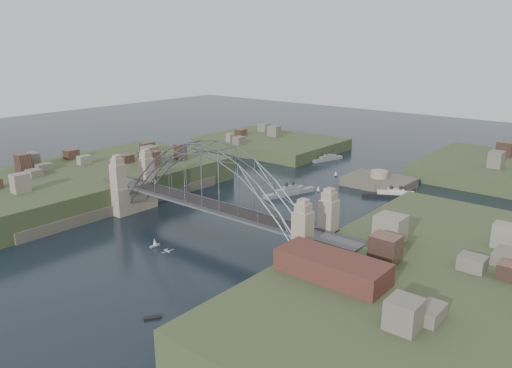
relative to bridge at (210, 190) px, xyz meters
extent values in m
plane|color=black|center=(0.00, 0.00, -12.32)|extent=(500.00, 500.00, 0.00)
cube|color=#525254|center=(0.00, 0.00, -4.32)|extent=(84.00, 6.00, 0.70)
cube|color=#50535B|center=(0.00, -3.00, -3.77)|extent=(84.00, 0.25, 0.50)
cube|color=#50535B|center=(0.00, 3.00, -3.77)|extent=(84.00, 0.25, 0.50)
cube|color=black|center=(0.00, 0.00, -3.77)|extent=(55.20, 5.20, 0.35)
cube|color=gray|center=(-31.50, -5.00, -3.47)|extent=(3.40, 3.40, 17.70)
cube|color=gray|center=(-31.50, 5.00, -3.47)|extent=(3.40, 3.40, 17.70)
cube|color=gray|center=(31.50, -5.00, -3.47)|extent=(3.40, 3.40, 17.70)
cube|color=gray|center=(31.50, 5.00, -3.47)|extent=(3.40, 3.40, 17.70)
cube|color=gray|center=(-31.50, 0.00, -8.32)|extent=(4.08, 13.80, 8.00)
cube|color=gray|center=(31.50, 0.00, -8.32)|extent=(4.08, 13.80, 8.00)
cube|color=#3C4929|center=(-58.00, 0.00, -10.32)|extent=(50.00, 90.00, 12.00)
cube|color=#514C3F|center=(-35.50, 0.00, -11.32)|extent=(6.00, 70.00, 4.00)
cube|color=#3C4929|center=(58.00, 0.00, -10.32)|extent=(50.00, 90.00, 12.00)
cube|color=#514C3F|center=(35.50, 0.00, -11.32)|extent=(6.00, 70.00, 4.00)
cube|color=#3C4929|center=(-55.00, 95.00, -11.82)|extent=(60.00, 45.00, 9.00)
cube|color=#514C3F|center=(12.00, 70.00, -12.82)|extent=(22.00, 16.00, 7.00)
cylinder|color=gray|center=(12.00, 70.00, -8.12)|extent=(6.00, 6.00, 2.40)
cube|color=#592D26|center=(44.00, -14.00, -2.32)|extent=(20.00, 8.00, 4.00)
cube|color=#525254|center=(39.00, -28.00, -11.62)|extent=(4.00, 22.00, 1.40)
cube|color=gray|center=(-5.61, 41.93, -11.90)|extent=(8.42, 19.09, 1.71)
cube|color=gray|center=(-5.61, 41.93, -10.61)|extent=(5.12, 10.66, 1.28)
cube|color=gray|center=(-5.61, 41.93, -9.65)|extent=(2.84, 5.01, 0.86)
cylinder|color=black|center=(-6.03, 40.65, -8.90)|extent=(0.92, 0.92, 1.71)
cylinder|color=black|center=(-5.19, 43.21, -8.90)|extent=(0.92, 0.92, 1.71)
cylinder|color=#50535B|center=(-7.40, 36.44, -9.12)|extent=(0.17, 0.17, 4.28)
cylinder|color=#50535B|center=(-3.82, 47.42, -9.12)|extent=(0.17, 0.17, 4.28)
cube|color=gray|center=(-21.76, 91.45, -11.94)|extent=(6.03, 15.27, 1.53)
cube|color=gray|center=(-21.76, 91.45, -10.80)|extent=(3.72, 8.51, 1.14)
cube|color=gray|center=(-21.76, 91.45, -9.94)|extent=(2.11, 3.98, 0.76)
cylinder|color=black|center=(-22.04, 90.42, -9.27)|extent=(0.76, 0.76, 1.53)
cylinder|color=black|center=(-21.48, 92.48, -9.27)|extent=(0.76, 0.76, 1.53)
cylinder|color=#50535B|center=(-22.96, 87.03, -9.46)|extent=(0.15, 0.15, 3.81)
cylinder|color=#50535B|center=(-20.56, 95.87, -9.46)|extent=(0.15, 0.15, 3.81)
cube|color=black|center=(22.20, 61.25, -11.94)|extent=(19.58, 12.79, 1.52)
cube|color=silver|center=(22.20, 61.25, -10.80)|extent=(11.05, 7.53, 1.14)
cube|color=silver|center=(22.20, 61.25, -9.95)|extent=(5.32, 3.94, 0.76)
cylinder|color=black|center=(20.93, 60.53, -9.28)|extent=(1.03, 1.03, 1.52)
cylinder|color=black|center=(23.47, 61.97, -9.28)|extent=(1.03, 1.03, 1.52)
cylinder|color=#50535B|center=(16.75, 58.16, -9.47)|extent=(0.15, 0.15, 3.80)
cylinder|color=#50535B|center=(27.65, 64.34, -9.47)|extent=(0.15, 0.15, 3.80)
cube|color=silver|center=(9.21, -22.07, -6.46)|extent=(1.47, 0.46, 0.25)
cube|color=silver|center=(9.21, -22.07, -6.42)|extent=(0.63, 2.90, 0.05)
cube|color=silver|center=(8.49, -21.97, -6.33)|extent=(0.26, 0.92, 0.32)
cube|color=silver|center=(-17.08, 20.65, -12.17)|extent=(2.82, 2.54, 0.45)
cube|color=silver|center=(11.62, 34.54, -12.17)|extent=(1.72, 0.59, 0.45)
cube|color=silver|center=(-5.91, -13.54, -12.17)|extent=(0.92, 2.65, 0.45)
cylinder|color=#50535B|center=(-5.91, -13.54, -11.12)|extent=(0.08, 0.08, 2.20)
cone|color=silver|center=(-5.91, -13.54, -11.12)|extent=(1.02, 1.26, 1.92)
cube|color=silver|center=(29.51, 45.34, -12.17)|extent=(1.79, 2.31, 0.45)
cube|color=silver|center=(-35.94, 60.51, -12.17)|extent=(3.36, 3.31, 0.45)
cube|color=silver|center=(-0.62, 51.26, -12.17)|extent=(1.26, 1.44, 0.45)
cylinder|color=#50535B|center=(-0.62, 51.26, -11.12)|extent=(0.08, 0.08, 2.20)
cone|color=silver|center=(-0.62, 51.26, -11.12)|extent=(1.55, 1.59, 1.92)
cube|color=silver|center=(19.62, -34.93, -12.17)|extent=(2.58, 3.18, 0.45)
cube|color=silver|center=(-6.11, 71.76, -12.17)|extent=(1.71, 2.22, 0.45)
cylinder|color=#50535B|center=(-6.11, 71.76, -11.12)|extent=(0.08, 0.08, 2.20)
cone|color=silver|center=(-6.11, 71.76, -11.12)|extent=(1.49, 1.58, 1.92)
camera|label=1|loc=(84.86, -84.16, 35.93)|focal=34.87mm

